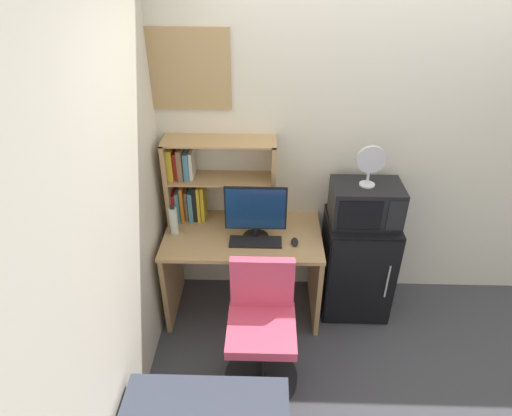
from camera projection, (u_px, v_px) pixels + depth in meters
name	position (u px, v px, depth m)	size (l,w,h in m)	color
wall_back	(426.00, 149.00, 3.24)	(6.40, 0.04, 2.60)	silver
wall_left	(75.00, 294.00, 1.91)	(0.04, 4.40, 2.60)	silver
desk	(243.00, 258.00, 3.39)	(1.18, 0.66, 0.75)	tan
hutch_bookshelf	(203.00, 181.00, 3.28)	(0.82, 0.25, 0.67)	tan
monitor	(256.00, 212.00, 3.10)	(0.45, 0.19, 0.43)	black
keyboard	(255.00, 242.00, 3.16)	(0.38, 0.13, 0.02)	black
computer_mouse	(295.00, 242.00, 3.15)	(0.05, 0.10, 0.04)	black
water_bottle	(174.00, 220.00, 3.22)	(0.06, 0.06, 0.24)	silver
mini_fridge	(356.00, 265.00, 3.47)	(0.53, 0.50, 0.84)	black
microwave	(366.00, 203.00, 3.18)	(0.50, 0.34, 0.30)	black
desk_fan	(371.00, 163.00, 3.00)	(0.20, 0.11, 0.31)	silver
desk_chair	(261.00, 332.00, 2.89)	(0.51, 0.51, 0.90)	black
wall_corkboard	(189.00, 70.00, 2.96)	(0.57, 0.02, 0.55)	tan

